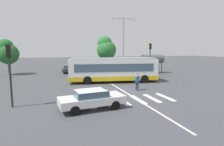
% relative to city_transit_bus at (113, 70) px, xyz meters
% --- Properties ---
extents(ground_plane, '(160.00, 160.00, 0.00)m').
position_rel_city_transit_bus_xyz_m(ground_plane, '(-0.83, -5.00, -1.59)').
color(ground_plane, '#424449').
extents(city_transit_bus, '(11.38, 4.31, 3.06)m').
position_rel_city_transit_bus_xyz_m(city_transit_bus, '(0.00, 0.00, 0.00)').
color(city_transit_bus, black).
rests_on(city_transit_bus, ground_plane).
extents(pedestrian_crossing_street, '(0.55, 0.39, 1.72)m').
position_rel_city_transit_bus_xyz_m(pedestrian_crossing_street, '(0.85, -5.19, -0.62)').
color(pedestrian_crossing_street, '#333856').
rests_on(pedestrian_crossing_street, ground_plane).
extents(foreground_sedan, '(4.68, 2.34, 1.35)m').
position_rel_city_transit_bus_xyz_m(foreground_sedan, '(-4.67, -9.58, -0.82)').
color(foreground_sedan, black).
rests_on(foreground_sedan, ground_plane).
extents(parked_car_charcoal, '(1.94, 4.53, 1.35)m').
position_rel_city_transit_bus_xyz_m(parked_car_charcoal, '(-4.82, 11.24, -0.82)').
color(parked_car_charcoal, black).
rests_on(parked_car_charcoal, ground_plane).
extents(parked_car_blue, '(2.00, 4.57, 1.35)m').
position_rel_city_transit_bus_xyz_m(parked_car_blue, '(-2.02, 11.75, -0.82)').
color(parked_car_blue, black).
rests_on(parked_car_blue, ground_plane).
extents(parked_car_black, '(2.07, 4.60, 1.35)m').
position_rel_city_transit_bus_xyz_m(parked_car_black, '(0.72, 11.22, -0.82)').
color(parked_car_black, black).
rests_on(parked_car_black, ground_plane).
extents(parked_car_teal, '(1.89, 4.51, 1.35)m').
position_rel_city_transit_bus_xyz_m(parked_car_teal, '(3.49, 11.78, -0.82)').
color(parked_car_teal, black).
rests_on(parked_car_teal, ground_plane).
extents(parked_car_white, '(2.08, 4.60, 1.35)m').
position_rel_city_transit_bus_xyz_m(parked_car_white, '(5.96, 11.91, -0.82)').
color(parked_car_white, black).
rests_on(parked_car_white, ground_plane).
extents(traffic_light_near_corner, '(0.33, 0.32, 4.47)m').
position_rel_city_transit_bus_xyz_m(traffic_light_near_corner, '(-10.04, -7.51, 1.43)').
color(traffic_light_near_corner, '#28282B').
rests_on(traffic_light_near_corner, ground_plane).
extents(traffic_light_far_corner, '(0.33, 0.32, 5.04)m').
position_rel_city_transit_bus_xyz_m(traffic_light_far_corner, '(7.40, 4.12, 1.78)').
color(traffic_light_far_corner, '#28282B').
rests_on(traffic_light_far_corner, ground_plane).
extents(bus_stop_shelter, '(3.86, 1.54, 3.25)m').
position_rel_city_transit_bus_xyz_m(bus_stop_shelter, '(9.13, 6.36, 0.83)').
color(bus_stop_shelter, '#28282B').
rests_on(bus_stop_shelter, ground_plane).
extents(twin_arm_street_lamp, '(4.71, 0.32, 9.36)m').
position_rel_city_transit_bus_xyz_m(twin_arm_street_lamp, '(4.20, 7.58, 4.16)').
color(twin_arm_street_lamp, '#939399').
rests_on(twin_arm_street_lamp, ground_plane).
extents(background_tree_left, '(3.31, 3.31, 5.77)m').
position_rel_city_transit_bus_xyz_m(background_tree_left, '(-14.29, 11.62, 2.12)').
color(background_tree_left, brown).
rests_on(background_tree_left, ground_plane).
extents(background_tree_right, '(4.07, 4.07, 6.89)m').
position_rel_city_transit_bus_xyz_m(background_tree_right, '(3.38, 15.70, 2.76)').
color(background_tree_right, brown).
rests_on(background_tree_right, ground_plane).
extents(crosswalk_painted_stripes, '(7.02, 2.75, 0.01)m').
position_rel_city_transit_bus_xyz_m(crosswalk_painted_stripes, '(-1.20, -8.33, -1.58)').
color(crosswalk_painted_stripes, silver).
rests_on(crosswalk_painted_stripes, ground_plane).
extents(lane_center_line, '(0.16, 24.00, 0.01)m').
position_rel_city_transit_bus_xyz_m(lane_center_line, '(-0.61, -3.00, -1.58)').
color(lane_center_line, silver).
rests_on(lane_center_line, ground_plane).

